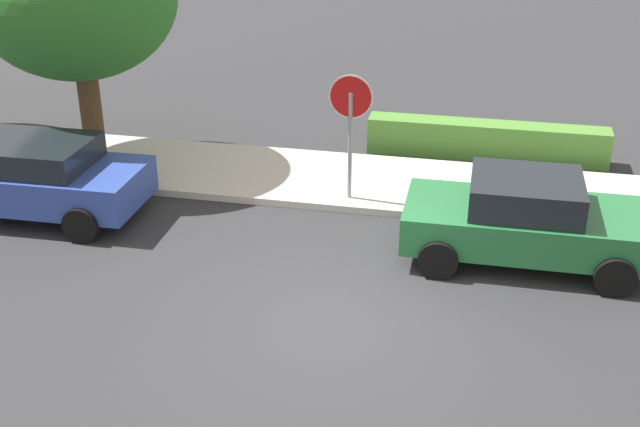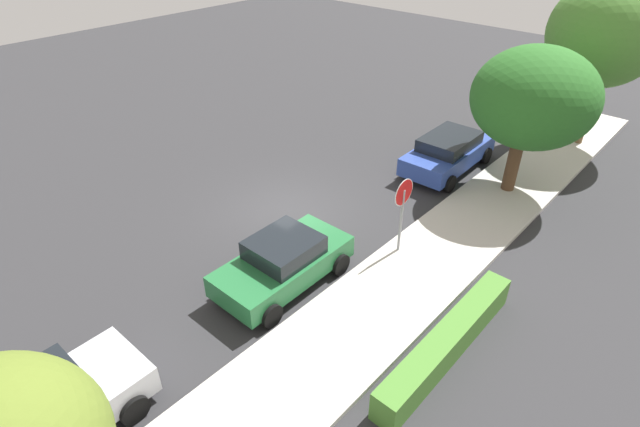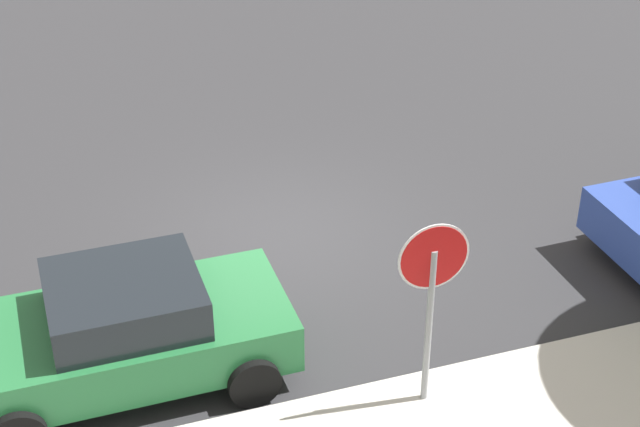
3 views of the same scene
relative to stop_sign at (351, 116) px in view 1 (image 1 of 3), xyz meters
The scene contains 6 objects.
ground_plane 4.56m from the stop_sign, 82.60° to the right, with size 60.00×60.00×0.00m, color #2D2D30.
sidewalk_curb 2.01m from the stop_sign, 60.36° to the left, with size 32.00×2.78×0.14m, color beige.
stop_sign is the anchor object (origin of this frame).
parked_car_green 3.73m from the stop_sign, 26.27° to the right, with size 3.97×2.04×1.46m.
parked_car_blue 6.06m from the stop_sign, 163.78° to the right, with size 4.41×2.11×1.44m.
front_yard_hedge 4.17m from the stop_sign, 51.01° to the left, with size 5.17×0.62×0.80m.
Camera 1 is at (1.91, -9.67, 6.38)m, focal length 45.00 mm.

